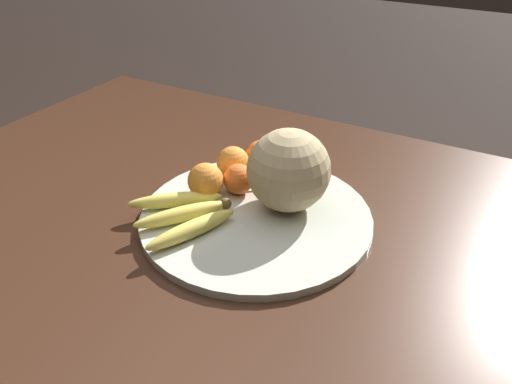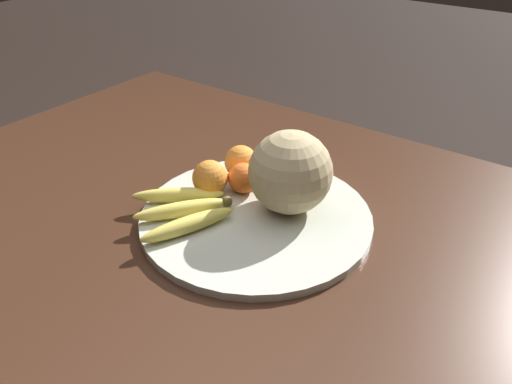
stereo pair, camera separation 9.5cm
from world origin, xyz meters
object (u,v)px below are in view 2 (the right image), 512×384
orange_front_right (241,162)px  orange_back_left (271,157)px  orange_front_left (243,178)px  orange_back_right (298,169)px  orange_mid_center (210,178)px  fruit_bowl (256,217)px  kitchen_table (227,252)px  melon (290,172)px  banana_bunch (184,210)px  produce_tag (259,187)px

orange_front_right → orange_back_left: (-0.04, -0.06, 0.00)m
orange_front_left → orange_back_right: (-0.07, -0.10, -0.00)m
orange_mid_center → fruit_bowl: bearing=177.3°
kitchen_table → fruit_bowl: bearing=-148.0°
melon → banana_bunch: size_ratio=0.72×
banana_bunch → orange_back_right: (-0.10, -0.25, 0.01)m
melon → orange_mid_center: melon is taller
fruit_bowl → banana_bunch: 0.14m
produce_tag → melon: bearing=129.2°
orange_front_right → produce_tag: (-0.06, 0.02, -0.03)m
orange_front_right → orange_front_left: bearing=131.6°
orange_back_right → banana_bunch: bearing=66.9°
banana_bunch → orange_mid_center: orange_mid_center is taller
fruit_bowl → produce_tag: size_ratio=5.35×
fruit_bowl → orange_front_right: bearing=-41.4°
orange_front_left → produce_tag: bearing=-122.7°
kitchen_table → melon: size_ratio=9.42×
kitchen_table → banana_bunch: banana_bunch is taller
orange_back_left → orange_back_right: size_ratio=1.27×
fruit_bowl → banana_bunch: (0.11, 0.09, 0.02)m
fruit_bowl → orange_back_left: 0.18m
orange_front_left → orange_mid_center: 0.07m
banana_bunch → produce_tag: banana_bunch is taller
kitchen_table → banana_bunch: (0.06, 0.06, 0.12)m
kitchen_table → orange_mid_center: bearing=-28.5°
orange_mid_center → melon: bearing=-163.0°
orange_mid_center → orange_back_right: orange_mid_center is taller
orange_back_left → produce_tag: size_ratio=0.85×
kitchen_table → fruit_bowl: size_ratio=3.39×
kitchen_table → orange_back_left: (0.02, -0.19, 0.14)m
melon → orange_back_right: (0.04, -0.10, -0.05)m
melon → produce_tag: bearing=-15.6°
orange_back_right → produce_tag: size_ratio=0.67×
orange_back_right → orange_mid_center: bearing=51.7°
melon → orange_front_right: bearing=-15.9°
kitchen_table → produce_tag: size_ratio=18.10×
melon → produce_tag: size_ratio=1.92×
kitchen_table → melon: 0.22m
banana_bunch → orange_back_right: 0.27m
orange_mid_center → orange_back_left: orange_mid_center is taller
melon → orange_back_right: 0.12m
orange_back_right → produce_tag: bearing=56.5°
kitchen_table → orange_back_right: 0.23m
orange_back_left → fruit_bowl: bearing=115.0°
banana_bunch → orange_front_left: (-0.04, -0.14, 0.02)m
banana_bunch → melon: bearing=171.1°
orange_back_right → orange_back_left: bearing=0.9°
orange_front_right → orange_mid_center: 0.09m
orange_mid_center → kitchen_table: bearing=151.5°
banana_bunch → produce_tag: (-0.06, -0.17, -0.01)m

